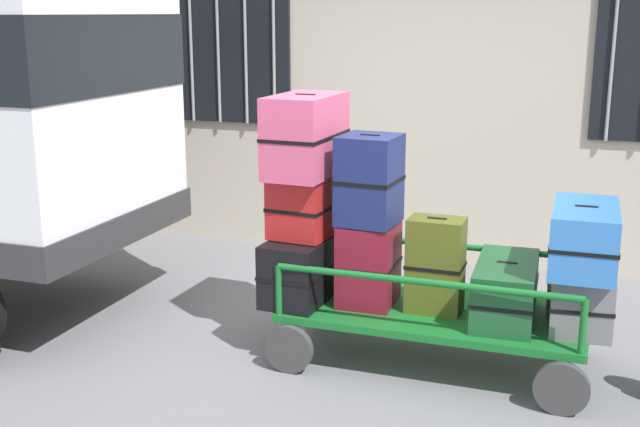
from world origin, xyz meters
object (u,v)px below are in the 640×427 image
object	(u,v)px
suitcase_left_top	(306,135)
suitcase_midleft_bottom	(369,264)
suitcase_right_bottom	(579,297)
luggage_cart	(434,319)
suitcase_center_bottom	(435,265)
suitcase_midright_bottom	(506,290)
suitcase_left_middle	(307,204)
suitcase_left_bottom	(305,266)
suitcase_midleft_middle	(369,180)
suitcase_right_middle	(584,237)

from	to	relation	value
suitcase_left_top	suitcase_midleft_bottom	bearing A→B (deg)	-1.29
suitcase_midleft_bottom	suitcase_right_bottom	distance (m)	1.38
luggage_cart	suitcase_left_top	distance (m)	1.52
suitcase_center_bottom	suitcase_midright_bottom	world-z (taller)	suitcase_center_bottom
suitcase_left_middle	suitcase_right_bottom	bearing A→B (deg)	-0.15
suitcase_left_bottom	suitcase_left_middle	xyz separation A→B (m)	(0.00, 0.05, 0.43)
suitcase_left_bottom	suitcase_midleft_bottom	xyz separation A→B (m)	(0.46, 0.01, 0.06)
suitcase_left_bottom	suitcase_left_top	xyz separation A→B (m)	(0.00, 0.02, 0.92)
suitcase_left_middle	suitcase_center_bottom	xyz separation A→B (m)	(0.92, -0.04, -0.33)
suitcase_left_bottom	suitcase_midleft_middle	xyz separation A→B (m)	(0.46, -0.00, 0.65)
suitcase_midleft_bottom	suitcase_center_bottom	world-z (taller)	suitcase_center_bottom
luggage_cart	suitcase_left_top	xyz separation A→B (m)	(-0.92, -0.01, 1.21)
suitcase_center_bottom	suitcase_left_top	bearing A→B (deg)	179.44
suitcase_left_bottom	suitcase_right_middle	size ratio (longest dim) A/B	1.03
suitcase_left_top	suitcase_right_middle	xyz separation A→B (m)	(1.84, 0.02, -0.55)
suitcase_midleft_bottom	suitcase_left_top	bearing A→B (deg)	178.71
suitcase_midleft_bottom	suitcase_right_bottom	xyz separation A→B (m)	(1.38, 0.03, -0.09)
suitcase_midleft_bottom	suitcase_midright_bottom	xyz separation A→B (m)	(0.92, 0.04, -0.10)
suitcase_left_bottom	suitcase_left_top	size ratio (longest dim) A/B	1.15
suitcase_right_middle	suitcase_left_bottom	bearing A→B (deg)	-178.83
suitcase_midleft_bottom	suitcase_right_middle	xyz separation A→B (m)	(1.38, 0.03, 0.31)
luggage_cart	suitcase_midright_bottom	size ratio (longest dim) A/B	2.55
suitcase_left_bottom	suitcase_left_middle	size ratio (longest dim) A/B	1.37
suitcase_midleft_middle	suitcase_midright_bottom	world-z (taller)	suitcase_midleft_middle
suitcase_left_top	suitcase_midleft_middle	xyz separation A→B (m)	(0.46, -0.02, -0.27)
suitcase_left_top	suitcase_left_middle	bearing A→B (deg)	90.00
suitcase_midleft_middle	suitcase_right_middle	bearing A→B (deg)	1.67
luggage_cart	suitcase_midright_bottom	xyz separation A→B (m)	(0.46, 0.02, 0.25)
luggage_cart	suitcase_left_middle	world-z (taller)	suitcase_left_middle
suitcase_center_bottom	suitcase_right_middle	distance (m)	0.96
suitcase_midleft_middle	suitcase_right_bottom	size ratio (longest dim) A/B	0.96
suitcase_left_bottom	suitcase_right_middle	distance (m)	1.88
suitcase_left_top	suitcase_midright_bottom	world-z (taller)	suitcase_left_top
luggage_cart	suitcase_midleft_middle	xyz separation A→B (m)	(-0.46, -0.04, 0.94)
suitcase_right_bottom	suitcase_left_middle	bearing A→B (deg)	179.85
suitcase_left_middle	suitcase_midleft_bottom	distance (m)	0.59
suitcase_left_top	suitcase_midleft_bottom	xyz separation A→B (m)	(0.46, -0.01, -0.86)
suitcase_midleft_bottom	suitcase_midright_bottom	world-z (taller)	suitcase_midleft_bottom
suitcase_midleft_middle	suitcase_center_bottom	world-z (taller)	suitcase_midleft_middle
suitcase_right_bottom	suitcase_right_middle	xyz separation A→B (m)	(-0.00, -0.01, 0.40)
suitcase_left_middle	suitcase_right_bottom	distance (m)	1.90
suitcase_left_top	suitcase_center_bottom	distance (m)	1.23
suitcase_left_middle	suitcase_left_top	distance (m)	0.49
suitcase_left_middle	suitcase_midright_bottom	distance (m)	1.46
suitcase_midleft_middle	suitcase_center_bottom	size ratio (longest dim) A/B	0.93
suitcase_left_top	suitcase_midleft_middle	world-z (taller)	suitcase_left_top
luggage_cart	suitcase_midleft_bottom	size ratio (longest dim) A/B	3.61
suitcase_left_bottom	suitcase_left_top	distance (m)	0.92
luggage_cart	suitcase_right_middle	xyz separation A→B (m)	(0.92, 0.00, 0.66)
suitcase_center_bottom	suitcase_right_middle	bearing A→B (deg)	1.58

